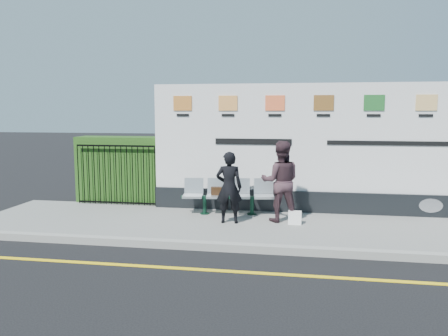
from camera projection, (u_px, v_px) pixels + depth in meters
name	position (u px, v px, depth m)	size (l,w,h in m)	color
ground	(300.00, 276.00, 6.63)	(80.00, 80.00, 0.00)	black
pavement	(299.00, 229.00, 9.07)	(14.00, 3.00, 0.12)	slate
kerb	(300.00, 251.00, 7.60)	(14.00, 0.18, 0.14)	gray
yellow_line	(300.00, 276.00, 6.63)	(14.00, 0.10, 0.01)	yellow
billboard	(322.00, 157.00, 10.13)	(8.00, 0.30, 3.00)	black
hedge	(123.00, 169.00, 11.45)	(2.35, 0.70, 1.70)	#254E17
railing	(116.00, 175.00, 11.02)	(2.05, 0.06, 1.54)	black
bench	(228.00, 205.00, 10.05)	(2.09, 0.55, 0.45)	#AEB4B7
woman_left	(229.00, 187.00, 9.22)	(0.56, 0.37, 1.53)	black
woman_right	(280.00, 181.00, 9.34)	(0.84, 0.66, 1.74)	#3C272D
handbag_brown	(216.00, 191.00, 10.02)	(0.24, 0.10, 0.19)	black
carrier_bag_white	(295.00, 218.00, 9.18)	(0.27, 0.16, 0.27)	white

